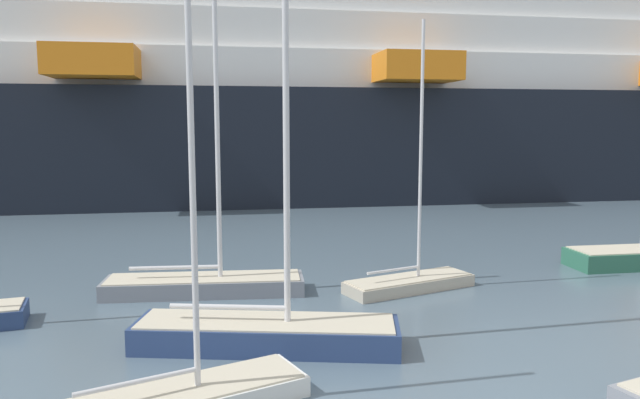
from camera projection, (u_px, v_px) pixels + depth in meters
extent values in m
cube|color=navy|center=(267.00, 335.00, 14.13)|extent=(6.44, 3.09, 0.63)
cube|color=beige|center=(267.00, 321.00, 14.09)|extent=(6.17, 2.91, 0.04)
cylinder|color=silver|center=(286.00, 89.00, 13.39)|extent=(0.15, 0.15, 10.84)
cylinder|color=silver|center=(228.00, 307.00, 14.11)|extent=(2.75, 0.81, 0.12)
cube|color=#BCB29E|center=(409.00, 284.00, 19.13)|extent=(4.52, 2.53, 0.37)
cube|color=beige|center=(410.00, 278.00, 19.10)|extent=(4.32, 2.38, 0.04)
cylinder|color=silver|center=(421.00, 152.00, 18.76)|extent=(0.10, 0.10, 8.10)
cylinder|color=silver|center=(394.00, 270.00, 18.77)|extent=(1.88, 0.66, 0.08)
cube|color=beige|center=(178.00, 390.00, 10.94)|extent=(4.80, 2.75, 0.04)
cylinder|color=silver|center=(193.00, 188.00, 10.67)|extent=(0.12, 0.12, 7.47)
cylinder|color=silver|center=(138.00, 382.00, 10.55)|extent=(2.08, 0.82, 0.09)
cube|color=gray|center=(205.00, 286.00, 18.68)|extent=(6.28, 2.09, 0.51)
cube|color=beige|center=(204.00, 277.00, 18.64)|extent=(6.02, 1.94, 0.04)
cylinder|color=silver|center=(217.00, 111.00, 18.05)|extent=(0.15, 0.15, 10.32)
cylinder|color=silver|center=(175.00, 268.00, 18.51)|extent=(2.77, 0.36, 0.12)
cube|color=black|center=(374.00, 143.00, 47.83)|extent=(138.16, 21.23, 7.58)
cube|color=white|center=(375.00, 79.00, 47.20)|extent=(127.10, 18.76, 2.48)
cube|color=white|center=(375.00, 47.00, 46.90)|extent=(119.47, 17.64, 2.48)
cube|color=white|center=(375.00, 15.00, 46.59)|extent=(111.85, 16.51, 2.48)
cube|color=orange|center=(93.00, 62.00, 34.12)|extent=(5.02, 3.93, 1.74)
cube|color=orange|center=(416.00, 67.00, 37.39)|extent=(5.02, 3.93, 1.74)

